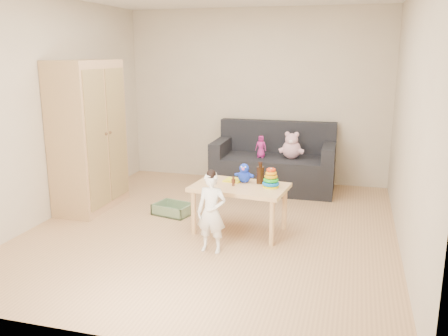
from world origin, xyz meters
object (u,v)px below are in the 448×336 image
(wardrobe, at_px, (88,136))
(toddler, at_px, (211,213))
(sofa, at_px, (273,173))
(play_table, at_px, (240,209))

(wardrobe, xyz_separation_m, toddler, (1.90, -0.93, -0.53))
(sofa, distance_m, play_table, 1.78)
(sofa, height_order, play_table, play_table)
(play_table, height_order, toddler, toddler)
(toddler, bearing_deg, sofa, 87.79)
(play_table, xyz_separation_m, toddler, (-0.14, -0.60, 0.13))
(wardrobe, relative_size, toddler, 2.33)
(wardrobe, distance_m, toddler, 2.18)
(sofa, bearing_deg, play_table, -93.13)
(toddler, bearing_deg, wardrobe, 156.72)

